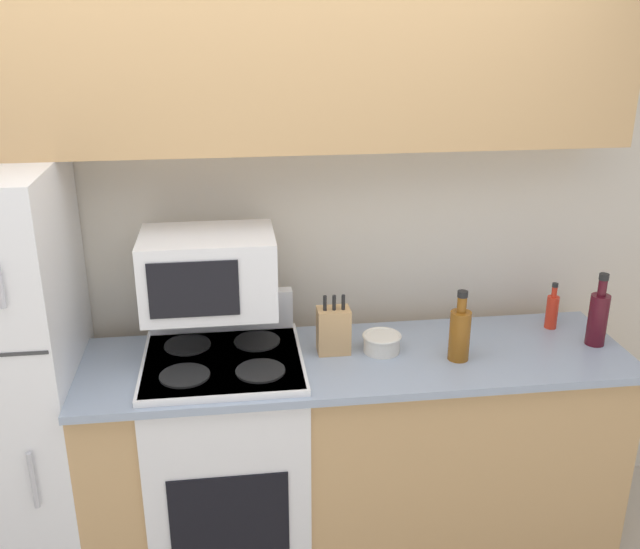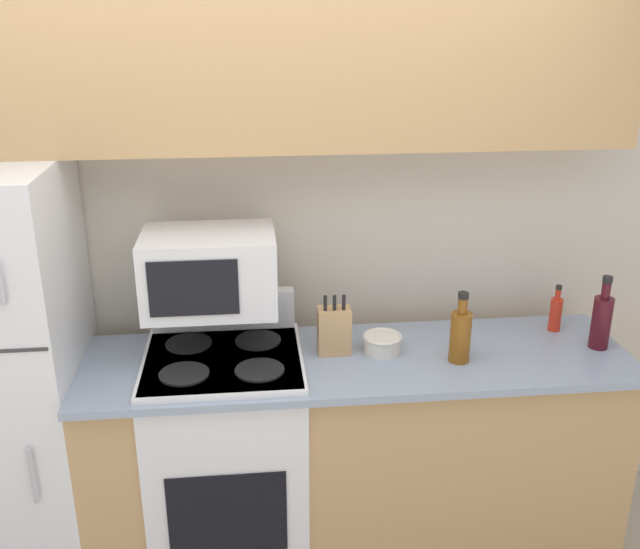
% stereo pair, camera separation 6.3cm
% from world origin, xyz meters
% --- Properties ---
extents(wall_back, '(8.00, 0.05, 2.55)m').
position_xyz_m(wall_back, '(0.00, 0.69, 1.27)').
color(wall_back, beige).
rests_on(wall_back, ground_plane).
extents(lower_cabinets, '(2.12, 0.60, 0.93)m').
position_xyz_m(lower_cabinets, '(0.33, 0.28, 0.47)').
color(lower_cabinets, tan).
rests_on(lower_cabinets, ground_plane).
extents(upper_cabinets, '(2.78, 0.30, 0.57)m').
position_xyz_m(upper_cabinets, '(0.00, 0.52, 1.98)').
color(upper_cabinets, tan).
rests_on(upper_cabinets, refrigerator).
extents(stove, '(0.60, 0.59, 1.12)m').
position_xyz_m(stove, '(-0.19, 0.27, 0.50)').
color(stove, white).
rests_on(stove, ground_plane).
extents(microwave, '(0.49, 0.35, 0.30)m').
position_xyz_m(microwave, '(-0.22, 0.37, 1.27)').
color(microwave, white).
rests_on(microwave, stove).
extents(knife_block, '(0.13, 0.09, 0.24)m').
position_xyz_m(knife_block, '(0.24, 0.32, 1.03)').
color(knife_block, tan).
rests_on(knife_block, lower_cabinets).
extents(bowl, '(0.15, 0.15, 0.07)m').
position_xyz_m(bowl, '(0.43, 0.30, 0.97)').
color(bowl, silver).
rests_on(bowl, lower_cabinets).
extents(bottle_wine_red, '(0.08, 0.08, 0.30)m').
position_xyz_m(bottle_wine_red, '(1.29, 0.25, 1.05)').
color(bottle_wine_red, '#470F19').
rests_on(bottle_wine_red, lower_cabinets).
extents(bottle_whiskey, '(0.08, 0.08, 0.28)m').
position_xyz_m(bottle_whiskey, '(0.71, 0.19, 1.04)').
color(bottle_whiskey, brown).
rests_on(bottle_whiskey, lower_cabinets).
extents(bottle_hot_sauce, '(0.05, 0.05, 0.20)m').
position_xyz_m(bottle_hot_sauce, '(1.18, 0.42, 1.01)').
color(bottle_hot_sauce, red).
rests_on(bottle_hot_sauce, lower_cabinets).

